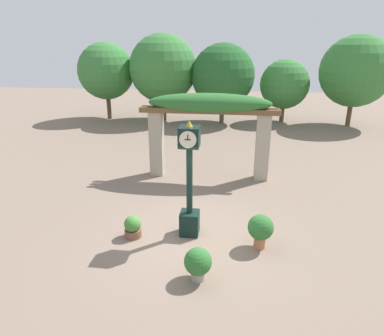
{
  "coord_description": "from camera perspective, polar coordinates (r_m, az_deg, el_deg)",
  "views": [
    {
      "loc": [
        0.98,
        -7.9,
        4.82
      ],
      "look_at": [
        -0.13,
        0.59,
        1.7
      ],
      "focal_mm": 32.0,
      "sensor_mm": 36.0,
      "label": 1
    }
  ],
  "objects": [
    {
      "name": "ground_plane",
      "position": [
        9.31,
        0.33,
        -11.17
      ],
      "size": [
        60.0,
        60.0,
        0.0
      ],
      "primitive_type": "plane",
      "color": "#7F6B5B"
    },
    {
      "name": "potted_plant_far_left",
      "position": [
        7.56,
        1.0,
        -15.49
      ],
      "size": [
        0.6,
        0.6,
        0.76
      ],
      "color": "gray",
      "rests_on": "ground"
    },
    {
      "name": "potted_plant_near_left",
      "position": [
        9.25,
        -9.85,
        -9.65
      ],
      "size": [
        0.44,
        0.44,
        0.6
      ],
      "color": "brown",
      "rests_on": "ground"
    },
    {
      "name": "pedestal_clock",
      "position": [
        8.74,
        -0.42,
        -2.58
      ],
      "size": [
        0.5,
        0.55,
        3.09
      ],
      "color": "black",
      "rests_on": "ground"
    },
    {
      "name": "pergola",
      "position": [
        12.56,
        2.87,
        8.97
      ],
      "size": [
        5.05,
        1.09,
        3.17
      ],
      "color": "#A89E89",
      "rests_on": "ground"
    },
    {
      "name": "tree_line",
      "position": [
        22.23,
        5.38,
        15.52
      ],
      "size": [
        19.38,
        4.41,
        5.48
      ],
      "color": "brown",
      "rests_on": "ground"
    },
    {
      "name": "potted_plant_near_right",
      "position": [
        8.71,
        11.36,
        -9.89
      ],
      "size": [
        0.64,
        0.64,
        0.89
      ],
      "color": "#B26B4C",
      "rests_on": "ground"
    }
  ]
}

